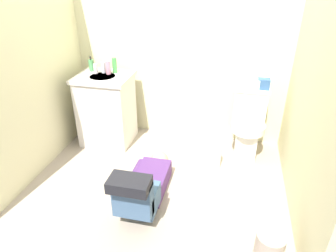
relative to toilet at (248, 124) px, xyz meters
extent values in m
cube|color=#A29281|center=(-0.83, -0.72, -0.39)|extent=(2.93, 3.02, 0.04)
cube|color=beige|center=(-0.83, 0.34, 0.83)|extent=(2.59, 0.08, 2.40)
cube|color=beige|center=(-2.08, -0.72, 0.83)|extent=(0.08, 2.02, 2.40)
cube|color=beige|center=(0.43, -0.72, 0.83)|extent=(0.08, 2.02, 2.40)
cube|color=silver|center=(0.00, -0.04, -0.18)|extent=(0.22, 0.30, 0.38)
cylinder|color=silver|center=(0.00, -0.10, 0.01)|extent=(0.35, 0.35, 0.08)
cube|color=silver|center=(0.00, 0.09, 0.18)|extent=(0.34, 0.17, 0.34)
cube|color=silver|center=(0.00, 0.09, 0.37)|extent=(0.36, 0.19, 0.03)
cube|color=silver|center=(-1.60, -0.07, 0.02)|extent=(0.56, 0.48, 0.78)
cube|color=silver|center=(-1.60, -0.07, 0.43)|extent=(0.60, 0.52, 0.04)
cylinder|color=silver|center=(-1.60, -0.09, 0.43)|extent=(0.28, 0.28, 0.05)
cylinder|color=silver|center=(-1.60, 0.07, 0.50)|extent=(0.02, 0.02, 0.10)
cube|color=#512D6B|center=(-0.86, -0.83, -0.28)|extent=(0.29, 0.52, 0.17)
sphere|color=tan|center=(-0.86, -0.50, -0.27)|extent=(0.19, 0.19, 0.19)
cube|color=#436080|center=(-0.86, -1.19, -0.19)|extent=(0.31, 0.28, 0.20)
cube|color=#436080|center=(-0.86, -1.33, -0.07)|extent=(0.31, 0.12, 0.32)
cube|color=black|center=(-0.86, -1.37, 0.11)|extent=(0.31, 0.19, 0.09)
cylinder|color=#512D6B|center=(-1.05, -0.67, -0.31)|extent=(0.08, 0.30, 0.08)
cube|color=silver|center=(-0.05, 0.09, 0.43)|extent=(0.22, 0.11, 0.10)
cube|color=#33598C|center=(0.10, 0.09, 0.44)|extent=(0.12, 0.09, 0.11)
cylinder|color=#478D51|center=(-1.79, 0.05, 0.52)|extent=(0.06, 0.06, 0.13)
cylinder|color=black|center=(-1.79, 0.05, 0.60)|extent=(0.02, 0.02, 0.04)
cylinder|color=white|center=(-1.71, -0.02, 0.51)|extent=(0.04, 0.04, 0.11)
cylinder|color=silver|center=(-1.63, 0.02, 0.52)|extent=(0.05, 0.05, 0.13)
cylinder|color=pink|center=(-1.56, -0.01, 0.52)|extent=(0.06, 0.06, 0.14)
cylinder|color=#479F4B|center=(-1.51, 0.05, 0.54)|extent=(0.05, 0.05, 0.17)
cylinder|color=#A19081|center=(0.17, -1.43, -0.24)|extent=(0.20, 0.20, 0.25)
cylinder|color=white|center=(-0.30, -0.32, -0.26)|extent=(0.11, 0.11, 0.22)
camera|label=1|loc=(-0.20, -3.02, 1.53)|focal=32.41mm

